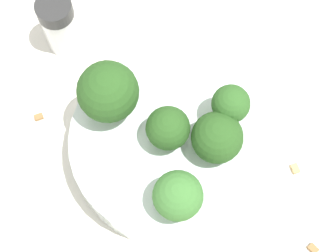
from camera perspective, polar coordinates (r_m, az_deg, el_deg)
ground_plane at (r=0.59m, az=-0.00°, el=-2.89°), size 3.00×3.00×0.00m
bowl at (r=0.57m, az=-0.00°, el=-2.11°), size 0.19×0.19×0.05m
broccoli_floret_0 at (r=0.52m, az=-0.16°, el=-0.09°), size 0.04×0.04×0.05m
broccoli_floret_1 at (r=0.52m, az=5.05°, el=-0.93°), size 0.05×0.05×0.05m
broccoli_floret_2 at (r=0.50m, az=1.01°, el=-7.12°), size 0.05×0.05×0.05m
broccoli_floret_3 at (r=0.52m, az=-6.12°, el=3.45°), size 0.06×0.06×0.07m
broccoli_floret_4 at (r=0.52m, az=6.37°, el=2.14°), size 0.04×0.04×0.05m
pepper_shaker at (r=0.62m, az=-10.97°, el=10.07°), size 0.04×0.04×0.08m
almond_crumb_0 at (r=0.62m, az=-13.04°, el=0.98°), size 0.01×0.01×0.01m
almond_crumb_1 at (r=0.58m, az=14.58°, el=-11.94°), size 0.01×0.01×0.01m
almond_crumb_2 at (r=0.60m, az=12.83°, el=-4.18°), size 0.01×0.01×0.01m
almond_crumb_3 at (r=0.63m, az=2.87°, el=6.37°), size 0.01×0.01×0.01m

